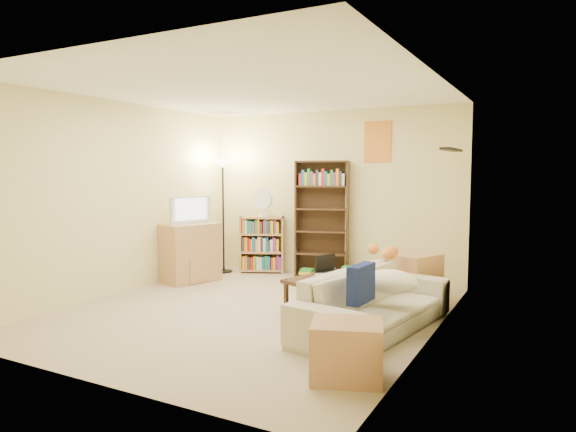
{
  "coord_description": "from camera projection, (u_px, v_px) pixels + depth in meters",
  "views": [
    {
      "loc": [
        3.05,
        -4.88,
        1.6
      ],
      "look_at": [
        0.1,
        0.68,
        1.05
      ],
      "focal_mm": 32.0,
      "sensor_mm": 36.0,
      "label": 1
    }
  ],
  "objects": [
    {
      "name": "room",
      "position": [
        252.0,
        169.0,
        5.72
      ],
      "size": [
        4.5,
        4.54,
        2.52
      ],
      "color": "beige",
      "rests_on": "ground"
    },
    {
      "name": "sofa",
      "position": [
        374.0,
        301.0,
        5.15
      ],
      "size": [
        2.31,
        1.49,
        0.6
      ],
      "primitive_type": "imported",
      "rotation": [
        0.0,
        0.0,
        1.4
      ],
      "color": "#BFB49E",
      "rests_on": "ground"
    },
    {
      "name": "navy_pillow",
      "position": [
        361.0,
        284.0,
        4.72
      ],
      "size": [
        0.15,
        0.4,
        0.35
      ],
      "primitive_type": "cube",
      "rotation": [
        0.0,
        0.0,
        1.5
      ],
      "color": "#121D52",
      "rests_on": "sofa"
    },
    {
      "name": "cream_blanket",
      "position": [
        390.0,
        281.0,
        5.08
      ],
      "size": [
        0.55,
        0.39,
        0.24
      ],
      "primitive_type": "ellipsoid",
      "color": "white",
      "rests_on": "sofa"
    },
    {
      "name": "tabby_cat",
      "position": [
        387.0,
        252.0,
        5.89
      ],
      "size": [
        0.47,
        0.23,
        0.16
      ],
      "color": "orange",
      "rests_on": "sofa"
    },
    {
      "name": "coffee_table",
      "position": [
        326.0,
        290.0,
        5.78
      ],
      "size": [
        0.8,
        1.04,
        0.41
      ],
      "rotation": [
        0.0,
        0.0,
        -0.34
      ],
      "color": "#3D2A17",
      "rests_on": "ground"
    },
    {
      "name": "laptop",
      "position": [
        333.0,
        274.0,
        5.85
      ],
      "size": [
        0.5,
        0.44,
        0.03
      ],
      "primitive_type": "imported",
      "rotation": [
        0.0,
        0.0,
        1.29
      ],
      "color": "black",
      "rests_on": "coffee_table"
    },
    {
      "name": "laptop_screen",
      "position": [
        325.0,
        263.0,
        5.94
      ],
      "size": [
        0.12,
        0.29,
        0.21
      ],
      "primitive_type": "cube",
      "rotation": [
        0.0,
        0.0,
        -0.34
      ],
      "color": "white",
      "rests_on": "laptop"
    },
    {
      "name": "mug",
      "position": [
        319.0,
        278.0,
        5.47
      ],
      "size": [
        0.2,
        0.2,
        0.1
      ],
      "primitive_type": "imported",
      "rotation": [
        0.0,
        0.0,
        -0.64
      ],
      "color": "silver",
      "rests_on": "coffee_table"
    },
    {
      "name": "tv_remote",
      "position": [
        351.0,
        274.0,
        5.9
      ],
      "size": [
        0.06,
        0.17,
        0.02
      ],
      "primitive_type": "cube",
      "rotation": [
        0.0,
        0.0,
        -0.04
      ],
      "color": "black",
      "rests_on": "coffee_table"
    },
    {
      "name": "tv_stand",
      "position": [
        189.0,
        252.0,
        7.47
      ],
      "size": [
        0.77,
        0.92,
        0.84
      ],
      "primitive_type": "cube",
      "rotation": [
        0.0,
        0.0,
        -0.3
      ],
      "color": "tan",
      "rests_on": "ground"
    },
    {
      "name": "television",
      "position": [
        188.0,
        210.0,
        7.42
      ],
      "size": [
        0.73,
        0.48,
        0.39
      ],
      "primitive_type": "imported",
      "rotation": [
        0.0,
        0.0,
        1.27
      ],
      "color": "black",
      "rests_on": "tv_stand"
    },
    {
      "name": "tall_bookshelf",
      "position": [
        322.0,
        217.0,
        7.61
      ],
      "size": [
        0.83,
        0.47,
        1.75
      ],
      "rotation": [
        0.0,
        0.0,
        0.28
      ],
      "color": "#3C2717",
      "rests_on": "ground"
    },
    {
      "name": "short_bookshelf",
      "position": [
        262.0,
        244.0,
        8.13
      ],
      "size": [
        0.74,
        0.54,
        0.89
      ],
      "rotation": [
        0.0,
        0.0,
        0.43
      ],
      "color": "tan",
      "rests_on": "ground"
    },
    {
      "name": "desk_fan",
      "position": [
        263.0,
        202.0,
        8.01
      ],
      "size": [
        0.32,
        0.18,
        0.44
      ],
      "color": "white",
      "rests_on": "short_bookshelf"
    },
    {
      "name": "floor_lamp",
      "position": [
        223.0,
        182.0,
        8.03
      ],
      "size": [
        0.3,
        0.3,
        1.79
      ],
      "color": "black",
      "rests_on": "ground"
    },
    {
      "name": "side_table",
      "position": [
        413.0,
        278.0,
        6.28
      ],
      "size": [
        0.69,
        0.69,
        0.6
      ],
      "primitive_type": "cube",
      "rotation": [
        0.0,
        0.0,
        -0.43
      ],
      "color": "#B37C57",
      "rests_on": "ground"
    },
    {
      "name": "end_cabinet",
      "position": [
        347.0,
        351.0,
        3.94
      ],
      "size": [
        0.66,
        0.6,
        0.45
      ],
      "primitive_type": "cube",
      "rotation": [
        0.0,
        0.0,
        0.34
      ],
      "color": "tan",
      "rests_on": "ground"
    },
    {
      "name": "book_stacks",
      "position": [
        352.0,
        277.0,
        7.28
      ],
      "size": [
        1.48,
        0.31,
        0.25
      ],
      "color": "red",
      "rests_on": "ground"
    }
  ]
}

